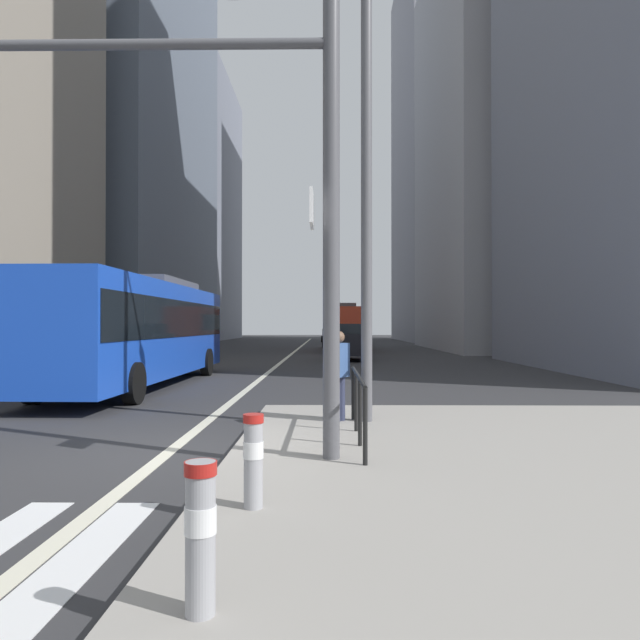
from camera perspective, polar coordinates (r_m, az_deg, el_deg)
The scene contains 18 objects.
ground_plane at distance 28.60m, azimuth -3.93°, elevation -4.26°, with size 160.00×160.00×0.00m, color #303033.
median_island at distance 8.28m, azimuth 23.84°, elevation -13.02°, with size 9.00×10.00×0.15m, color gray.
lane_centre_line at distance 38.56m, azimuth -2.71°, elevation -3.28°, with size 0.20×80.00×0.01m, color beige.
office_tower_left_mid at distance 56.68m, azimuth -19.83°, elevation 23.08°, with size 12.99×25.64×49.05m, color slate.
office_tower_left_far at distance 78.59m, azimuth -12.96°, elevation 10.61°, with size 10.98×22.52×34.01m, color slate.
office_tower_right_mid at distance 49.31m, azimuth 18.80°, elevation 16.19°, with size 12.81×19.81×32.03m, color #9E9EA3.
office_tower_right_far at distance 74.30m, azimuth 12.61°, elevation 15.95°, with size 11.56×21.49×45.79m, color gray.
city_bus_blue_oncoming at distance 18.41m, azimuth -17.38°, elevation -0.60°, with size 2.81×12.18×3.40m.
city_bus_red_receding at distance 43.35m, azimuth 2.07°, elevation -0.55°, with size 2.90×11.66×3.40m.
car_oncoming_mid at distance 33.94m, azimuth -12.92°, elevation -1.98°, with size 2.11×4.47×1.94m.
car_receding_near at distance 30.70m, azimuth 2.76°, elevation -2.15°, with size 2.12×4.26×1.94m.
car_receding_far at distance 64.15m, azimuth 1.02°, elevation -1.29°, with size 2.06×4.32×1.94m.
traffic_signal_gantry at distance 8.15m, azimuth -16.40°, elevation 15.75°, with size 6.97×0.65×6.00m.
street_lamp_post at distance 10.94m, azimuth 4.61°, elevation 17.64°, with size 5.50×0.32×8.00m.
bollard_front at distance 3.73m, azimuth -11.72°, elevation -19.60°, with size 0.20×0.20×0.91m.
bollard_left at distance 5.63m, azimuth -6.60°, elevation -13.17°, with size 0.20×0.20×0.88m.
pedestrian_railing at distance 8.91m, azimuth 3.76°, elevation -7.11°, with size 0.06×3.48×0.98m.
pedestrian_waiting at distance 10.43m, azimuth 1.85°, elevation -5.08°, with size 0.41×0.45×1.62m.
Camera 1 is at (2.34, -8.44, 1.88)m, focal length 32.42 mm.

